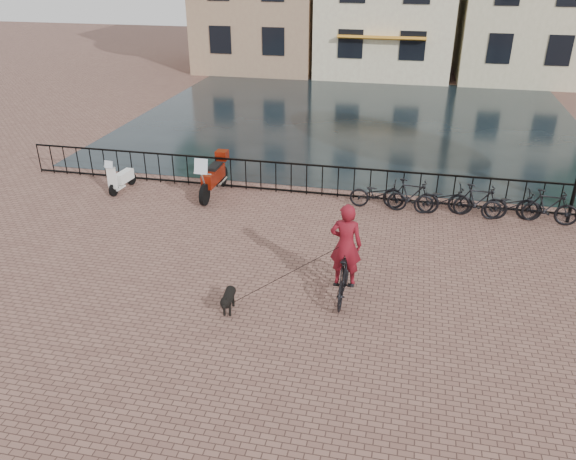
% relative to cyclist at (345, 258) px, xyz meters
% --- Properties ---
extents(ground, '(100.00, 100.00, 0.00)m').
position_rel_cyclist_xyz_m(ground, '(-1.42, -2.34, -1.01)').
color(ground, brown).
rests_on(ground, ground).
extents(canal_water, '(20.00, 20.00, 0.00)m').
position_rel_cyclist_xyz_m(canal_water, '(-1.42, 14.96, -1.01)').
color(canal_water, black).
rests_on(canal_water, ground).
extents(railing, '(20.00, 0.05, 1.02)m').
position_rel_cyclist_xyz_m(railing, '(-1.42, 5.66, -0.50)').
color(railing, black).
rests_on(railing, ground).
extents(cyclist, '(0.83, 1.94, 2.65)m').
position_rel_cyclist_xyz_m(cyclist, '(0.00, 0.00, 0.00)').
color(cyclist, black).
rests_on(cyclist, ground).
extents(dog, '(0.36, 0.85, 0.55)m').
position_rel_cyclist_xyz_m(dog, '(-2.34, -1.08, -0.73)').
color(dog, black).
rests_on(dog, ground).
extents(motorcycle, '(0.55, 2.17, 1.54)m').
position_rel_cyclist_xyz_m(motorcycle, '(-4.78, 5.01, -0.23)').
color(motorcycle, maroon).
rests_on(motorcycle, ground).
extents(scooter, '(0.51, 1.33, 1.21)m').
position_rel_cyclist_xyz_m(scooter, '(-7.81, 4.75, -0.40)').
color(scooter, white).
rests_on(scooter, ground).
extents(parked_bike_0, '(1.74, 0.68, 0.90)m').
position_rel_cyclist_xyz_m(parked_bike_0, '(0.38, 5.06, -0.55)').
color(parked_bike_0, black).
rests_on(parked_bike_0, ground).
extents(parked_bike_1, '(1.71, 0.70, 1.00)m').
position_rel_cyclist_xyz_m(parked_bike_1, '(1.33, 5.06, -0.51)').
color(parked_bike_1, black).
rests_on(parked_bike_1, ground).
extents(parked_bike_2, '(1.78, 0.84, 0.90)m').
position_rel_cyclist_xyz_m(parked_bike_2, '(2.28, 5.06, -0.55)').
color(parked_bike_2, black).
rests_on(parked_bike_2, ground).
extents(parked_bike_3, '(1.71, 0.65, 1.00)m').
position_rel_cyclist_xyz_m(parked_bike_3, '(3.23, 5.06, -0.51)').
color(parked_bike_3, black).
rests_on(parked_bike_3, ground).
extents(parked_bike_4, '(1.79, 0.85, 0.90)m').
position_rel_cyclist_xyz_m(parked_bike_4, '(4.18, 5.06, -0.55)').
color(parked_bike_4, black).
rests_on(parked_bike_4, ground).
extents(parked_bike_5, '(1.71, 0.70, 1.00)m').
position_rel_cyclist_xyz_m(parked_bike_5, '(5.13, 5.06, -0.51)').
color(parked_bike_5, black).
rests_on(parked_bike_5, ground).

